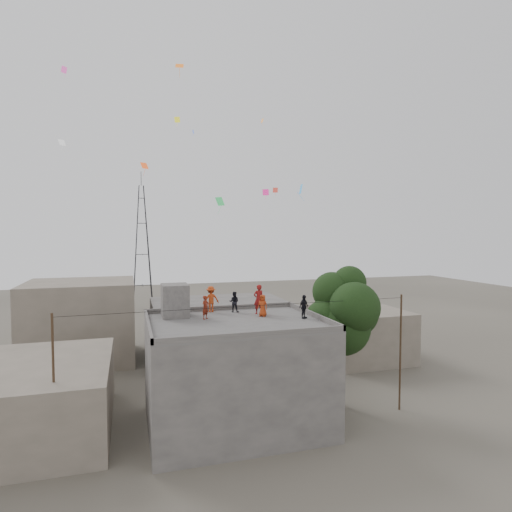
{
  "coord_description": "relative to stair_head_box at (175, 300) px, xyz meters",
  "views": [
    {
      "loc": [
        -5.9,
        -23.91,
        11.3
      ],
      "look_at": [
        1.9,
        2.18,
        9.79
      ],
      "focal_mm": 30.0,
      "sensor_mm": 36.0,
      "label": 1
    }
  ],
  "objects": [
    {
      "name": "ground",
      "position": [
        3.2,
        -2.6,
        -7.1
      ],
      "size": [
        140.0,
        140.0,
        0.0
      ],
      "primitive_type": "plane",
      "color": "#4B463D",
      "rests_on": "ground"
    },
    {
      "name": "main_building",
      "position": [
        3.2,
        -2.6,
        -4.05
      ],
      "size": [
        10.0,
        8.0,
        6.1
      ],
      "color": "#4D4B48",
      "rests_on": "ground"
    },
    {
      "name": "parapet",
      "position": [
        3.2,
        -2.6,
        -0.85
      ],
      "size": [
        10.0,
        8.0,
        0.3
      ],
      "color": "#4D4B48",
      "rests_on": "main_building"
    },
    {
      "name": "stair_head_box",
      "position": [
        0.0,
        0.0,
        0.0
      ],
      "size": [
        1.6,
        1.8,
        2.0
      ],
      "primitive_type": "cube",
      "color": "#4D4B48",
      "rests_on": "main_building"
    },
    {
      "name": "neighbor_west",
      "position": [
        -7.8,
        -0.6,
        -5.1
      ],
      "size": [
        8.0,
        10.0,
        4.0
      ],
      "primitive_type": "cube",
      "color": "#6A6154",
      "rests_on": "ground"
    },
    {
      "name": "neighbor_north",
      "position": [
        5.2,
        11.4,
        -4.6
      ],
      "size": [
        12.0,
        9.0,
        5.0
      ],
      "primitive_type": "cube",
      "color": "#4D4B48",
      "rests_on": "ground"
    },
    {
      "name": "neighbor_northwest",
      "position": [
        -6.8,
        13.4,
        -3.6
      ],
      "size": [
        9.0,
        8.0,
        7.0
      ],
      "primitive_type": "cube",
      "color": "#6A6154",
      "rests_on": "ground"
    },
    {
      "name": "neighbor_east",
      "position": [
        17.2,
        7.4,
        -4.9
      ],
      "size": [
        7.0,
        8.0,
        4.4
      ],
      "primitive_type": "cube",
      "color": "#6A6154",
      "rests_on": "ground"
    },
    {
      "name": "tree",
      "position": [
        10.57,
        -2.0,
        -1.0
      ],
      "size": [
        4.9,
        4.6,
        9.1
      ],
      "color": "black",
      "rests_on": "ground"
    },
    {
      "name": "utility_line",
      "position": [
        3.7,
        -3.85,
        -3.27
      ],
      "size": [
        20.12,
        0.62,
        7.4
      ],
      "color": "black",
      "rests_on": "ground"
    },
    {
      "name": "transmission_tower",
      "position": [
        -0.8,
        37.4,
        1.97
      ],
      "size": [
        2.97,
        2.97,
        20.01
      ],
      "color": "black",
      "rests_on": "ground"
    },
    {
      "name": "person_red_adult",
      "position": [
        5.21,
        -0.66,
        -0.06
      ],
      "size": [
        0.74,
        0.53,
        1.87
      ],
      "primitive_type": "imported",
      "rotation": [
        0.0,
        0.0,
        3.27
      ],
      "color": "maroon",
      "rests_on": "main_building"
    },
    {
      "name": "person_orange_child",
      "position": [
        5.19,
        -1.55,
        -0.32
      ],
      "size": [
        0.77,
        0.77,
        1.35
      ],
      "primitive_type": "imported",
      "rotation": [
        0.0,
        0.0,
        -0.8
      ],
      "color": "#AB3613",
      "rests_on": "main_building"
    },
    {
      "name": "person_dark_child",
      "position": [
        3.84,
        0.34,
        -0.33
      ],
      "size": [
        0.8,
        0.73,
        1.34
      ],
      "primitive_type": "imported",
      "rotation": [
        0.0,
        0.0,
        2.72
      ],
      "color": "black",
      "rests_on": "main_building"
    },
    {
      "name": "person_dark_adult",
      "position": [
        7.37,
        -2.88,
        -0.28
      ],
      "size": [
        0.89,
        0.75,
        1.43
      ],
      "primitive_type": "imported",
      "rotation": [
        0.0,
        0.0,
        0.58
      ],
      "color": "black",
      "rests_on": "main_building"
    },
    {
      "name": "person_orange_adult",
      "position": [
        2.4,
        0.8,
        -0.15
      ],
      "size": [
        1.16,
        0.76,
        1.69
      ],
      "primitive_type": "imported",
      "rotation": [
        0.0,
        0.0,
        -3.02
      ],
      "color": "#B33B14",
      "rests_on": "main_building"
    },
    {
      "name": "person_red_child",
      "position": [
        1.67,
        -1.34,
        -0.3
      ],
      "size": [
        0.61,
        0.6,
        1.41
      ],
      "primitive_type": "imported",
      "rotation": [
        0.0,
        0.0,
        0.75
      ],
      "color": "maroon",
      "rests_on": "main_building"
    },
    {
      "name": "kites",
      "position": [
        2.71,
        3.88,
        9.81
      ],
      "size": [
        17.21,
        17.92,
        9.46
      ],
      "color": "#FF541A",
      "rests_on": "ground"
    }
  ]
}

